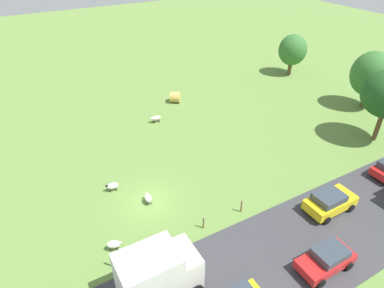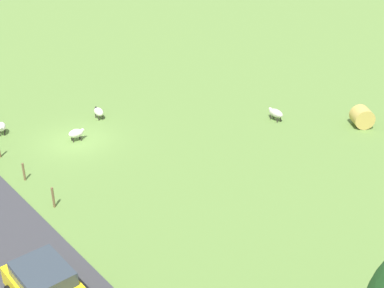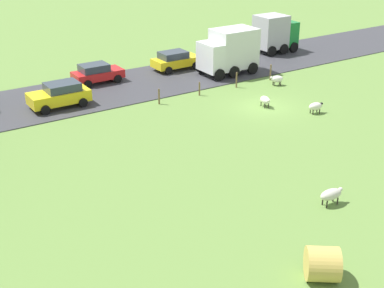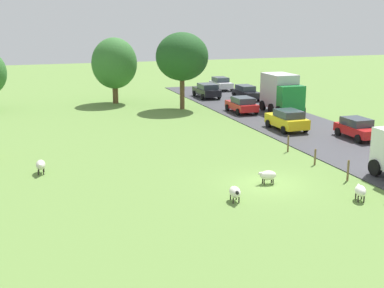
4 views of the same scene
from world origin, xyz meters
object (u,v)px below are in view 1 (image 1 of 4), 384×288
sheep_2 (114,244)px  car_2 (330,201)px  sheep_1 (112,186)px  sheep_0 (148,198)px  car_1 (327,259)px  tree_1 (293,50)px  truck_0 (157,273)px  sheep_3 (156,118)px  hay_bale_0 (175,97)px  tree_0 (372,74)px

sheep_2 → car_2: 16.56m
sheep_1 → sheep_0: bearing=35.3°
car_2 → car_1: bearing=-50.4°
sheep_1 → tree_1: bearing=111.9°
tree_1 → car_2: size_ratio=1.44×
sheep_2 → car_1: 14.16m
truck_0 → car_1: bearing=70.6°
sheep_2 → car_2: car_2 is taller
sheep_1 → truck_0: size_ratio=0.24×
sheep_0 → sheep_3: (-11.86, 6.07, 0.04)m
car_2 → sheep_3: bearing=-163.2°
sheep_0 → hay_bale_0: (-15.49, 10.40, 0.17)m
hay_bale_0 → sheep_1: bearing=-44.5°
sheep_1 → truck_0: truck_0 is taller
sheep_3 → hay_bale_0: (-3.63, 4.34, 0.13)m
sheep_1 → tree_1: (-12.82, 31.89, 3.16)m
tree_0 → sheep_1: bearing=-89.9°
sheep_0 → sheep_1: 3.50m
sheep_2 → tree_0: 34.74m
sheep_0 → hay_bale_0: hay_bale_0 is taller
car_2 → tree_0: bearing=120.6°
sheep_1 → tree_1: tree_1 is taller
sheep_1 → car_1: car_1 is taller
truck_0 → car_2: truck_0 is taller
sheep_3 → car_1: 23.32m
sheep_0 → tree_0: (-2.91, 30.07, 3.75)m
sheep_2 → truck_0: 4.97m
tree_0 → truck_0: (10.70, -32.72, -2.26)m
tree_0 → truck_0: tree_0 is taller
tree_1 → car_1: 35.16m
sheep_3 → truck_0: 21.54m
sheep_1 → hay_bale_0: hay_bale_0 is taller
sheep_2 → hay_bale_0: bearing=142.5°
sheep_0 → tree_0: tree_0 is taller
car_2 → sheep_2: bearing=-106.0°
sheep_2 → sheep_3: 18.08m
tree_0 → sheep_3: bearing=-110.5°
sheep_1 → car_1: (14.25, 9.64, 0.35)m
sheep_3 → tree_1: (-3.81, 23.80, 3.12)m
car_1 → truck_0: bearing=-109.4°
sheep_0 → sheep_3: size_ratio=0.82×
hay_bale_0 → car_2: car_2 is taller
sheep_3 → truck_0: size_ratio=0.28×
truck_0 → sheep_1: bearing=176.6°
truck_0 → car_1: (3.62, 10.27, -1.12)m
sheep_0 → sheep_1: bearing=-144.7°
hay_bale_0 → sheep_0: bearing=-33.9°
truck_0 → car_2: size_ratio=1.15×
sheep_2 → hay_bale_0: 23.56m
sheep_3 → tree_0: size_ratio=0.19×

